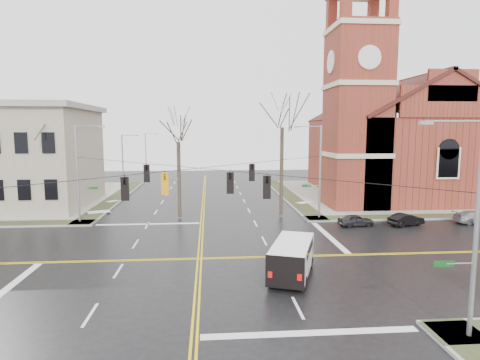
{
  "coord_description": "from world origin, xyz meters",
  "views": [
    {
      "loc": [
        0.68,
        -26.56,
        8.72
      ],
      "look_at": [
        3.24,
        6.0,
        4.62
      ],
      "focal_mm": 30.0,
      "sensor_mm": 36.0,
      "label": 1
    }
  ],
  "objects": [
    {
      "name": "streetlight_north_a",
      "position": [
        -10.65,
        28.0,
        4.47
      ],
      "size": [
        2.3,
        0.2,
        8.0
      ],
      "color": "gray",
      "rests_on": "ground"
    },
    {
      "name": "tree_nw_far",
      "position": [
        -15.33,
        14.01,
        8.28
      ],
      "size": [
        4.0,
        4.0,
        11.44
      ],
      "color": "#342921",
      "rests_on": "ground"
    },
    {
      "name": "signal_pole_nw",
      "position": [
        -11.32,
        11.5,
        4.95
      ],
      "size": [
        2.75,
        0.22,
        9.0
      ],
      "color": "gray",
      "rests_on": "ground"
    },
    {
      "name": "tree_ne",
      "position": [
        7.93,
        12.78,
        9.55
      ],
      "size": [
        4.0,
        4.0,
        13.22
      ],
      "color": "#342921",
      "rests_on": "ground"
    },
    {
      "name": "parked_car_b",
      "position": [
        18.66,
        8.06,
        0.57
      ],
      "size": [
        3.64,
        2.23,
        1.13
      ],
      "primitive_type": "imported",
      "rotation": [
        0.0,
        0.0,
        1.89
      ],
      "color": "black",
      "rests_on": "ground"
    },
    {
      "name": "church",
      "position": [
        24.76,
        24.78,
        8.43
      ],
      "size": [
        24.28,
        27.48,
        27.5
      ],
      "color": "maroon",
      "rests_on": "ground"
    },
    {
      "name": "signal_pole_se",
      "position": [
        11.32,
        -11.5,
        4.95
      ],
      "size": [
        2.75,
        0.22,
        9.0
      ],
      "color": "gray",
      "rests_on": "ground"
    },
    {
      "name": "parked_car_c",
      "position": [
        25.62,
        8.42,
        0.59
      ],
      "size": [
        4.1,
        1.8,
        1.17
      ],
      "primitive_type": "imported",
      "rotation": [
        0.0,
        0.0,
        1.61
      ],
      "color": "gray",
      "rests_on": "ground"
    },
    {
      "name": "civic_building_a",
      "position": [
        -22.0,
        20.0,
        5.5
      ],
      "size": [
        18.0,
        14.0,
        11.0
      ],
      "primitive_type": "cube",
      "color": "gray",
      "rests_on": "ground"
    },
    {
      "name": "cargo_van",
      "position": [
        5.65,
        -3.56,
        1.23
      ],
      "size": [
        3.83,
        5.81,
        2.07
      ],
      "rotation": [
        0.0,
        0.0,
        -0.35
      ],
      "color": "white",
      "rests_on": "ground"
    },
    {
      "name": "signal_pole_ne",
      "position": [
        11.32,
        11.5,
        4.95
      ],
      "size": [
        2.75,
        0.22,
        9.0
      ],
      "color": "gray",
      "rests_on": "ground"
    },
    {
      "name": "tree_nw_near",
      "position": [
        -2.24,
        12.91,
        8.03
      ],
      "size": [
        4.0,
        4.0,
        11.09
      ],
      "color": "#342921",
      "rests_on": "ground"
    },
    {
      "name": "streetlight_north_b",
      "position": [
        -10.65,
        48.0,
        4.47
      ],
      "size": [
        2.3,
        0.2,
        8.0
      ],
      "color": "gray",
      "rests_on": "ground"
    },
    {
      "name": "traffic_signals",
      "position": [
        -0.0,
        -0.67,
        5.45
      ],
      "size": [
        8.21,
        8.26,
        1.3
      ],
      "color": "black",
      "rests_on": "ground"
    },
    {
      "name": "parked_car_a",
      "position": [
        13.99,
        8.22,
        0.55
      ],
      "size": [
        3.37,
        1.7,
        1.1
      ],
      "primitive_type": "imported",
      "rotation": [
        0.0,
        0.0,
        1.7
      ],
      "color": "black",
      "rests_on": "ground"
    },
    {
      "name": "road_markings",
      "position": [
        0.0,
        0.0,
        0.01
      ],
      "size": [
        100.0,
        100.0,
        0.01
      ],
      "color": "gold",
      "rests_on": "ground"
    },
    {
      "name": "sidewalks",
      "position": [
        0.0,
        0.0,
        0.08
      ],
      "size": [
        80.0,
        80.0,
        0.17
      ],
      "color": "gray",
      "rests_on": "ground"
    },
    {
      "name": "span_wires",
      "position": [
        0.0,
        0.0,
        6.2
      ],
      "size": [
        23.02,
        23.02,
        0.03
      ],
      "color": "black",
      "rests_on": "ground"
    },
    {
      "name": "ground",
      "position": [
        0.0,
        0.0,
        0.0
      ],
      "size": [
        120.0,
        120.0,
        0.0
      ],
      "primitive_type": "plane",
      "color": "black",
      "rests_on": "ground"
    }
  ]
}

